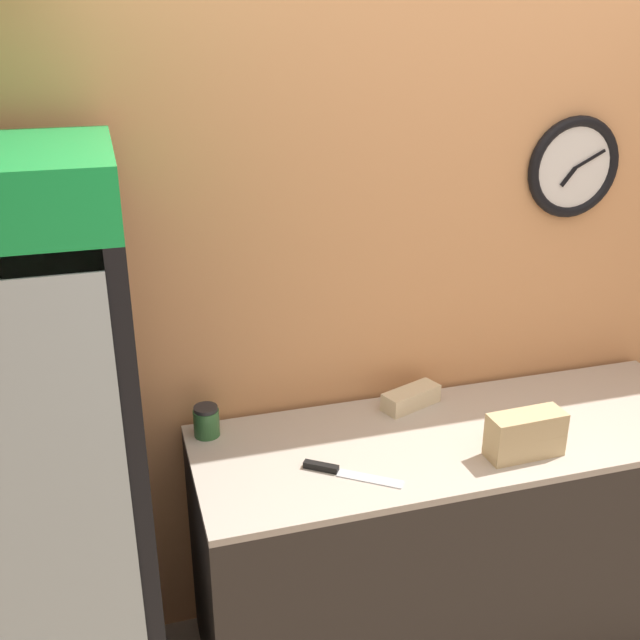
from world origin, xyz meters
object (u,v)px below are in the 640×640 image
Objects in this scene: chefs_knife at (339,471)px; sandwich_stack_bottom at (524,445)px; sandwich_flat_left at (411,398)px; condiment_jar at (206,421)px; sandwich_stack_middle at (527,425)px; beverage_cooler at (6,452)px.

sandwich_stack_bottom is at bearing -6.49° from chefs_knife.
sandwich_stack_bottom is 0.48m from sandwich_flat_left.
condiment_jar reaches higher than sandwich_flat_left.
sandwich_flat_left reaches higher than chefs_knife.
sandwich_stack_middle reaches higher than chefs_knife.
sandwich_stack_middle is at bearing -7.15° from beverage_cooler.
beverage_cooler is 1.41m from sandwich_flat_left.
chefs_knife is at bearing -7.57° from beverage_cooler.
sandwich_flat_left is (-0.23, 0.42, -0.08)m from sandwich_stack_middle.
chefs_knife is 0.52m from condiment_jar.
sandwich_stack_middle reaches higher than condiment_jar.
sandwich_flat_left is (1.38, 0.21, -0.14)m from beverage_cooler.
sandwich_stack_bottom is 2.35× the size of condiment_jar.
sandwich_stack_bottom is at bearing 180.00° from sandwich_stack_middle.
beverage_cooler is 1.01m from chefs_knife.
beverage_cooler is 17.78× the size of condiment_jar.
chefs_knife is (0.99, -0.13, -0.17)m from beverage_cooler.
sandwich_stack_middle is (0.00, 0.00, 0.08)m from sandwich_stack_bottom.
sandwich_stack_bottom is 1.00× the size of sandwich_stack_middle.
beverage_cooler is 7.57× the size of sandwich_stack_bottom.
sandwich_stack_middle is 1.07× the size of sandwich_flat_left.
chefs_knife is (-0.63, 0.07, -0.03)m from sandwich_stack_bottom.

